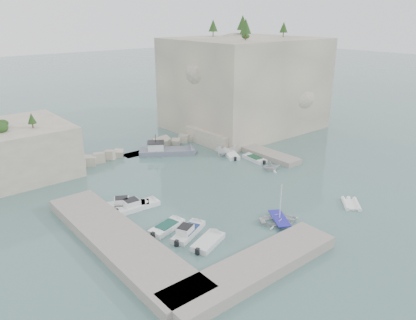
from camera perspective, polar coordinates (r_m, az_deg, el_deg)
ground at (r=50.74m, az=4.32°, el=-4.98°), size 400.00×400.00×0.00m
cliff_east at (r=79.59m, az=5.12°, el=10.62°), size 26.00×22.00×17.00m
cliff_terrace at (r=70.98m, az=1.96°, el=3.52°), size 8.00×10.00×2.50m
outcrop_west at (r=61.89m, az=-26.40°, el=1.06°), size 16.00×14.00×7.00m
quay_west at (r=41.06m, az=-12.45°, el=-11.02°), size 5.00×24.00×1.10m
quay_south at (r=36.63m, az=6.51°, el=-14.82°), size 18.00×4.00×1.10m
ledge_east at (r=66.07m, az=6.86°, el=1.34°), size 3.00×16.00×0.80m
breakwater at (r=66.47m, az=-9.47°, el=1.60°), size 28.00×3.00×1.40m
motorboat_a at (r=48.55m, az=-11.13°, el=-6.54°), size 5.40×3.91×1.40m
motorboat_b at (r=48.17m, az=-9.83°, el=-6.67°), size 5.63×2.15×1.40m
motorboat_c at (r=43.34m, az=-5.79°, el=-9.68°), size 4.83×2.79×0.70m
motorboat_d at (r=42.32m, az=-2.74°, el=-10.38°), size 5.45×3.71×1.40m
motorboat_e at (r=40.63m, az=0.02°, el=-11.76°), size 4.69×3.24×0.70m
rowboat at (r=45.13m, az=9.99°, el=-8.62°), size 5.27×4.84×0.89m
inflatable_dinghy at (r=51.00m, az=19.45°, el=-6.02°), size 3.76×3.67×0.44m
tender_east_a at (r=59.19m, az=8.83°, el=-1.42°), size 3.62×3.41×1.52m
tender_east_b at (r=62.71m, az=6.57°, el=-0.07°), size 1.96×4.70×0.70m
tender_east_c at (r=64.45m, az=3.23°, el=0.60°), size 3.82×5.38×0.70m
tender_east_d at (r=65.34m, az=2.78°, el=0.88°), size 5.19×2.43×1.94m
work_boat at (r=65.47m, az=-5.76°, el=0.84°), size 9.67×7.65×2.20m
rowboat_mast at (r=43.97m, az=10.19°, el=-5.71°), size 0.10×0.10×4.20m
vegetation at (r=76.13m, az=1.65°, el=17.40°), size 53.48×13.88×13.40m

